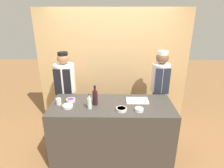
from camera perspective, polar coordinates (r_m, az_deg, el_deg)
ground_plane at (r=3.47m, az=-0.04°, el=-20.50°), size 14.00×14.00×0.00m
cabinet_wall at (r=4.00m, az=0.24°, el=5.02°), size 3.10×0.18×2.40m
counter at (r=3.17m, az=-0.04°, el=-13.98°), size 1.91×0.78×0.96m
sauce_bowl_purple at (r=3.07m, az=-12.45°, el=-4.81°), size 0.14×0.14×0.05m
sauce_bowl_brown at (r=2.75m, az=8.27°, el=-7.69°), size 0.12×0.12×0.05m
sauce_bowl_white at (r=2.90m, az=-13.36°, el=-6.58°), size 0.16×0.16×0.04m
sauce_bowl_green at (r=2.74m, az=2.90°, el=-7.68°), size 0.15×0.15×0.05m
cutting_board at (r=3.05m, az=7.69°, el=-5.03°), size 0.35×0.23×0.02m
bottle_clear at (r=2.79m, az=-6.90°, el=-5.75°), size 0.06×0.06×0.23m
bottle_wine at (r=2.88m, az=-5.19°, el=-4.04°), size 0.08×0.08×0.31m
cup_cream at (r=3.02m, az=-15.95°, el=-5.13°), size 0.08×0.08×0.10m
chef_left at (r=3.70m, az=-13.82°, el=-2.14°), size 0.38×0.38×1.64m
chef_right at (r=3.67m, az=14.21°, el=-1.83°), size 0.33×0.33×1.66m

